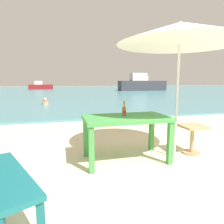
# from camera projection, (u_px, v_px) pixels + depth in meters

# --- Properties ---
(ground_plane) EXTENTS (120.00, 120.00, 0.00)m
(ground_plane) POSITION_uv_depth(u_px,v_px,m) (197.00, 211.00, 2.04)
(ground_plane) COLOR beige
(sea_water) EXTENTS (120.00, 50.00, 0.08)m
(sea_water) POSITION_uv_depth(u_px,v_px,m) (70.00, 90.00, 30.75)
(sea_water) COLOR teal
(sea_water) RESTS_ON ground_plane
(picnic_table_green) EXTENTS (1.40, 0.80, 0.76)m
(picnic_table_green) POSITION_uv_depth(u_px,v_px,m) (126.00, 123.00, 3.28)
(picnic_table_green) COLOR #3D8C42
(picnic_table_green) RESTS_ON ground_plane
(beer_bottle_amber) EXTENTS (0.07, 0.07, 0.26)m
(beer_bottle_amber) POSITION_uv_depth(u_px,v_px,m) (124.00, 110.00, 3.30)
(beer_bottle_amber) COLOR brown
(beer_bottle_amber) RESTS_ON picnic_table_green
(patio_umbrella) EXTENTS (2.10, 2.10, 2.30)m
(patio_umbrella) POSITION_uv_depth(u_px,v_px,m) (180.00, 34.00, 3.21)
(patio_umbrella) COLOR silver
(patio_umbrella) RESTS_ON ground_plane
(side_table_wood) EXTENTS (0.44, 0.44, 0.54)m
(side_table_wood) POSITION_uv_depth(u_px,v_px,m) (192.00, 135.00, 3.63)
(side_table_wood) COLOR tan
(side_table_wood) RESTS_ON ground_plane
(swimmer_person) EXTENTS (0.34, 0.34, 0.41)m
(swimmer_person) POSITION_uv_depth(u_px,v_px,m) (45.00, 102.00, 10.54)
(swimmer_person) COLOR tan
(swimmer_person) RESTS_ON sea_water
(boat_sailboat) EXTENTS (6.77, 1.85, 2.46)m
(boat_sailboat) POSITION_uv_depth(u_px,v_px,m) (142.00, 84.00, 28.00)
(boat_sailboat) COLOR #38383F
(boat_sailboat) RESTS_ON sea_water
(boat_ferry) EXTENTS (3.82, 1.04, 1.39)m
(boat_ferry) POSITION_uv_depth(u_px,v_px,m) (41.00, 86.00, 32.33)
(boat_ferry) COLOR maroon
(boat_ferry) RESTS_ON sea_water
(boat_barge) EXTENTS (7.25, 1.98, 2.64)m
(boat_barge) POSITION_uv_depth(u_px,v_px,m) (145.00, 83.00, 48.49)
(boat_barge) COLOR navy
(boat_barge) RESTS_ON sea_water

